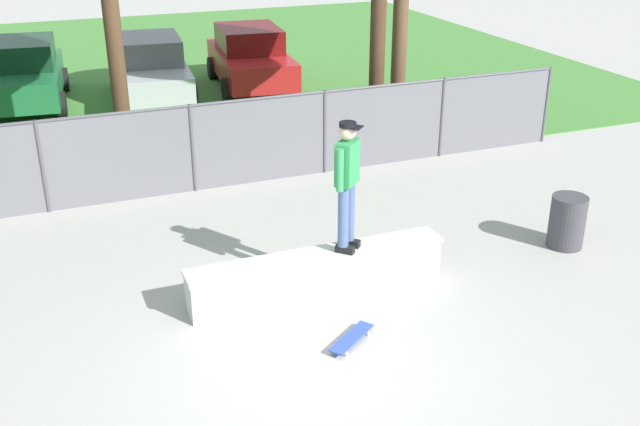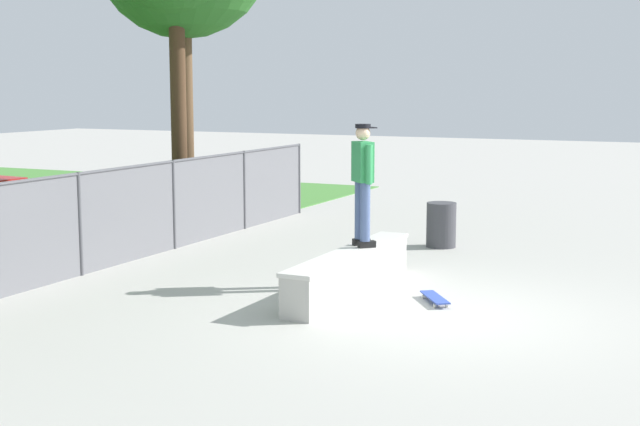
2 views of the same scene
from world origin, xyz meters
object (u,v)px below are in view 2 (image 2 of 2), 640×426
object	(u,v)px
skateboarder	(363,178)
skateboard	(435,298)
trash_bin	(441,225)
concrete_ledge	(350,272)

from	to	relation	value
skateboarder	skateboard	world-z (taller)	skateboarder
trash_bin	concrete_ledge	bearing A→B (deg)	179.05
skateboarder	trash_bin	xyz separation A→B (m)	(3.78, -0.05, -1.23)
skateboarder	skateboard	xyz separation A→B (m)	(-0.49, -1.31, -1.58)
concrete_ledge	skateboarder	distance (m)	1.40
concrete_ledge	trash_bin	distance (m)	4.20
concrete_ledge	skateboard	size ratio (longest dim) A/B	4.84
concrete_ledge	skateboarder	world-z (taller)	skateboarder
concrete_ledge	trash_bin	bearing A→B (deg)	-0.95
concrete_ledge	skateboard	bearing A→B (deg)	-92.99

